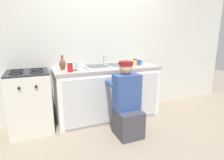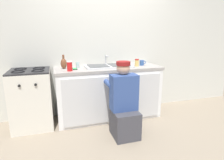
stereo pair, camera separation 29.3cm
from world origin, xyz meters
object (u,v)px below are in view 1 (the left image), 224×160
Objects in this scene: soda_cup_red at (70,67)px; condiment_jar at (135,62)px; plumber_person at (127,105)px; cell_phone at (74,69)px; coffee_mug at (139,62)px; vase_decorative at (62,64)px; sink_double_basin at (108,66)px; stove_range at (30,101)px; water_glass at (77,65)px.

condiment_jar is (1.18, 0.12, -0.01)m from soda_cup_red.
plumber_person reaches higher than cell_phone.
coffee_mug is (1.31, 0.18, -0.03)m from soda_cup_red.
condiment_jar reaches higher than coffee_mug.
soda_cup_red is (-0.71, 0.52, 0.54)m from plumber_person.
cell_phone is (-0.62, 0.66, 0.47)m from plumber_person.
plumber_person is 4.80× the size of vase_decorative.
sink_double_basin is 1.36m from stove_range.
plumber_person is 1.08m from water_glass.
coffee_mug is (0.60, 0.70, 0.51)m from plumber_person.
vase_decorative is 1.83× the size of coffee_mug.
sink_double_basin is 0.85m from plumber_person.
plumber_person is 8.63× the size of condiment_jar.
soda_cup_red is (0.08, -0.24, -0.01)m from vase_decorative.
condiment_jar is 1.04m from water_glass.
soda_cup_red is 1.19m from condiment_jar.
soda_cup_red is at bearing -72.50° from vase_decorative.
coffee_mug is at bearing -3.94° from water_glass.
condiment_jar is at bearing -154.35° from coffee_mug.
condiment_jar is (1.78, -0.06, 0.51)m from stove_range.
sink_double_basin is 0.51m from condiment_jar.
vase_decorative reaches higher than sink_double_basin.
plumber_person is 1.03m from soda_cup_red.
condiment_jar is (0.51, -0.06, 0.05)m from sink_double_basin.
sink_double_basin reaches higher than soda_cup_red.
vase_decorative is 1.51× the size of soda_cup_red.
sink_double_basin reaches higher than coffee_mug.
coffee_mug is (1.38, -0.06, -0.04)m from vase_decorative.
soda_cup_red reaches higher than coffee_mug.
condiment_jar is 1.02× the size of coffee_mug.
vase_decorative is at bearing 148.81° from cell_phone.
coffee_mug is at bearing 0.19° from stove_range.
condiment_jar is (1.26, -0.13, -0.03)m from vase_decorative.
condiment_jar reaches higher than cell_phone.
condiment_jar is at bearing -5.70° from vase_decorative.
coffee_mug reaches higher than cell_phone.
cell_phone is (-0.06, -0.12, -0.04)m from water_glass.
coffee_mug is at bearing 1.77° from cell_phone.
soda_cup_red is 1.21× the size of coffee_mug.
vase_decorative is at bearing 174.30° from condiment_jar.
condiment_jar is at bearing -7.83° from water_glass.
sink_double_basin is at bearing 92.80° from plumber_person.
stove_range is 0.76m from vase_decorative.
stove_range is at bearing 152.13° from plumber_person.
plumber_person is 1.02m from cell_phone.
sink_double_basin reaches higher than condiment_jar.
water_glass reaches higher than stove_range.
water_glass is (-0.52, 0.08, 0.03)m from sink_double_basin.
vase_decorative reaches higher than soda_cup_red.
vase_decorative reaches higher than coffee_mug.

